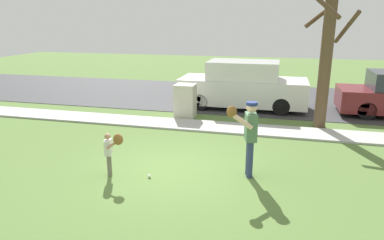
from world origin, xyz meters
The scene contains 9 objects.
ground_plane centered at (0.00, 3.50, 0.00)m, with size 48.00×48.00×0.00m, color #567538.
sidewalk_strip centered at (0.00, 3.60, 0.03)m, with size 36.00×1.20×0.06m, color #B2B2AD.
road_surface centered at (0.00, 8.60, 0.01)m, with size 36.00×6.80×0.02m, color #38383A.
person_adult centered at (1.80, 0.05, 1.09)m, with size 0.67×0.76×1.74m.
person_child centered at (-1.19, -0.71, 0.68)m, with size 0.52×0.35×1.06m.
baseball centered at (-0.34, -0.59, 0.04)m, with size 0.07×0.07×0.07m, color white.
utility_cabinet centered at (-0.92, 4.66, 0.61)m, with size 0.71×0.66×1.22m, color beige.
street_tree_near centered at (3.76, 4.51, 2.65)m, with size 1.85×1.88×4.97m.
parked_van_white centered at (0.94, 6.62, 0.90)m, with size 5.00×1.95×1.88m.
Camera 1 is at (2.42, -7.51, 3.45)m, focal length 33.10 mm.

